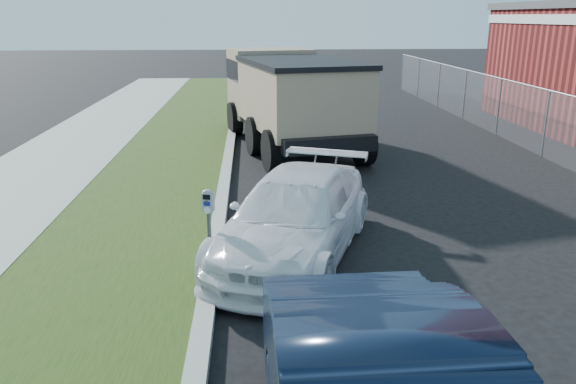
{
  "coord_description": "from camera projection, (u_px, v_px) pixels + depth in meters",
  "views": [
    {
      "loc": [
        -1.96,
        -7.54,
        3.68
      ],
      "look_at": [
        -1.4,
        1.0,
        1.0
      ],
      "focal_mm": 35.0,
      "sensor_mm": 36.0,
      "label": 1
    }
  ],
  "objects": [
    {
      "name": "parking_meter",
      "position": [
        209.0,
        212.0,
        8.0
      ],
      "size": [
        0.19,
        0.15,
        1.24
      ],
      "rotation": [
        0.0,
        0.0,
        -0.27
      ],
      "color": "#3F4247",
      "rests_on": "ground"
    },
    {
      "name": "streetside",
      "position": [
        50.0,
        230.0,
        9.94
      ],
      "size": [
        6.12,
        50.0,
        0.15
      ],
      "color": "gray",
      "rests_on": "ground"
    },
    {
      "name": "chainlink_fence",
      "position": [
        548.0,
        111.0,
        15.07
      ],
      "size": [
        0.06,
        30.06,
        30.0
      ],
      "color": "slate",
      "rests_on": "ground"
    },
    {
      "name": "ground",
      "position": [
        385.0,
        274.0,
        8.41
      ],
      "size": [
        120.0,
        120.0,
        0.0
      ],
      "primitive_type": "plane",
      "color": "black",
      "rests_on": "ground"
    },
    {
      "name": "white_wagon",
      "position": [
        296.0,
        214.0,
        8.98
      ],
      "size": [
        3.32,
        4.85,
        1.31
      ],
      "primitive_type": "imported",
      "rotation": [
        0.0,
        0.0,
        -0.37
      ],
      "color": "white",
      "rests_on": "ground"
    },
    {
      "name": "dump_truck",
      "position": [
        288.0,
        94.0,
        16.35
      ],
      "size": [
        3.99,
        7.26,
        2.7
      ],
      "rotation": [
        0.0,
        0.0,
        0.22
      ],
      "color": "black",
      "rests_on": "ground"
    }
  ]
}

